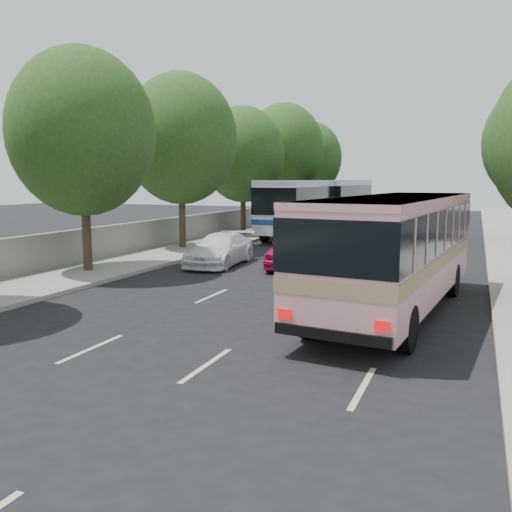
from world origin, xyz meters
The scene contains 14 objects.
ground centered at (0.00, 0.00, 0.00)m, with size 120.00×120.00×0.00m, color black.
sidewalk_left centered at (-8.50, 20.00, 0.07)m, with size 4.00×90.00×0.15m, color #9E998E.
low_wall centered at (-10.30, 20.00, 0.90)m, with size 0.30×90.00×1.50m, color #9E998E.
tree_left_b centered at (-8.42, 5.94, 5.82)m, with size 5.70×5.70×8.88m.
tree_left_c centered at (-8.62, 13.94, 6.12)m, with size 6.00×6.00×9.35m.
tree_left_d centered at (-8.52, 21.94, 5.63)m, with size 5.52×5.52×8.60m.
tree_left_e centered at (-8.42, 29.94, 6.43)m, with size 6.30×6.30×9.82m.
tree_left_f centered at (-8.62, 37.94, 6.00)m, with size 5.88×5.88×9.16m.
pink_bus centered at (3.91, 4.00, 2.05)m, with size 3.68×10.56×3.30m.
pink_taxi centered at (-1.10, 10.72, 0.85)m, with size 2.00×4.96×1.69m, color #DD1369.
white_pickup centered at (-4.50, 9.98, 0.70)m, with size 1.95×4.79×1.39m, color white.
tour_coach_front centered at (-4.91, 23.55, 2.25)m, with size 3.11×12.56×3.73m.
tour_coach_rear centered at (-4.58, 33.69, 2.25)m, with size 2.71×12.47×3.73m.
taxi_roof_sign centered at (-1.10, 10.72, 1.78)m, with size 0.55×0.18×0.18m, color silver.
Camera 1 is at (5.95, -11.48, 3.76)m, focal length 38.00 mm.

